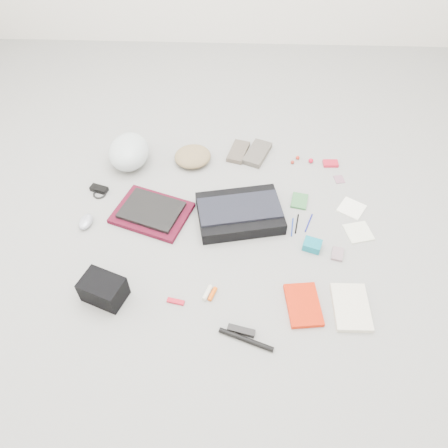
{
  "coord_description": "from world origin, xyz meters",
  "views": [
    {
      "loc": [
        0.06,
        -1.46,
        1.77
      ],
      "look_at": [
        0.0,
        0.0,
        0.05
      ],
      "focal_mm": 35.0,
      "sensor_mm": 36.0,
      "label": 1
    }
  ],
  "objects_px": {
    "accordion_wallet": "(312,245)",
    "laptop": "(151,210)",
    "bike_helmet": "(129,152)",
    "camera_bag": "(103,289)",
    "book_red": "(303,305)",
    "messenger_bag": "(240,213)"
  },
  "relations": [
    {
      "from": "messenger_bag",
      "to": "laptop",
      "type": "distance_m",
      "value": 0.47
    },
    {
      "from": "camera_bag",
      "to": "book_red",
      "type": "bearing_deg",
      "value": 20.35
    },
    {
      "from": "messenger_bag",
      "to": "book_red",
      "type": "xyz_separation_m",
      "value": [
        0.3,
        -0.53,
        -0.02
      ]
    },
    {
      "from": "messenger_bag",
      "to": "bike_helmet",
      "type": "relative_size",
      "value": 1.49
    },
    {
      "from": "laptop",
      "to": "bike_helmet",
      "type": "height_order",
      "value": "bike_helmet"
    },
    {
      "from": "messenger_bag",
      "to": "laptop",
      "type": "xyz_separation_m",
      "value": [
        -0.47,
        0.0,
        0.0
      ]
    },
    {
      "from": "accordion_wallet",
      "to": "laptop",
      "type": "bearing_deg",
      "value": -174.1
    },
    {
      "from": "camera_bag",
      "to": "accordion_wallet",
      "type": "xyz_separation_m",
      "value": [
        0.98,
        0.32,
        -0.04
      ]
    },
    {
      "from": "book_red",
      "to": "accordion_wallet",
      "type": "xyz_separation_m",
      "value": [
        0.07,
        0.34,
        0.01
      ]
    },
    {
      "from": "laptop",
      "to": "accordion_wallet",
      "type": "distance_m",
      "value": 0.87
    },
    {
      "from": "bike_helmet",
      "to": "accordion_wallet",
      "type": "xyz_separation_m",
      "value": [
        1.03,
        -0.61,
        -0.07
      ]
    },
    {
      "from": "messenger_bag",
      "to": "book_red",
      "type": "bearing_deg",
      "value": -71.82
    },
    {
      "from": "messenger_bag",
      "to": "laptop",
      "type": "height_order",
      "value": "messenger_bag"
    },
    {
      "from": "book_red",
      "to": "accordion_wallet",
      "type": "height_order",
      "value": "accordion_wallet"
    },
    {
      "from": "book_red",
      "to": "bike_helmet",
      "type": "bearing_deg",
      "value": 128.76
    },
    {
      "from": "bike_helmet",
      "to": "accordion_wallet",
      "type": "bearing_deg",
      "value": -30.21
    },
    {
      "from": "laptop",
      "to": "accordion_wallet",
      "type": "xyz_separation_m",
      "value": [
        0.84,
        -0.19,
        -0.02
      ]
    },
    {
      "from": "bike_helmet",
      "to": "accordion_wallet",
      "type": "relative_size",
      "value": 3.34
    },
    {
      "from": "laptop",
      "to": "accordion_wallet",
      "type": "height_order",
      "value": "laptop"
    },
    {
      "from": "messenger_bag",
      "to": "bike_helmet",
      "type": "height_order",
      "value": "bike_helmet"
    },
    {
      "from": "messenger_bag",
      "to": "camera_bag",
      "type": "bearing_deg",
      "value": -151.53
    },
    {
      "from": "messenger_bag",
      "to": "bike_helmet",
      "type": "bearing_deg",
      "value": 136.46
    }
  ]
}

